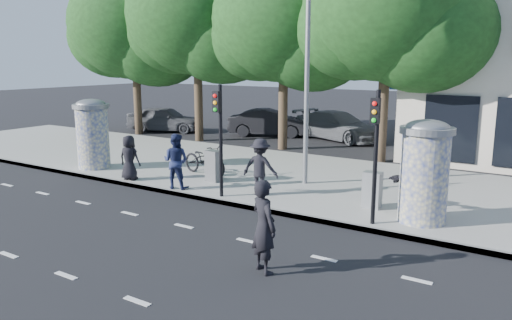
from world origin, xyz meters
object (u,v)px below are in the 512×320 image
Objects in this scene: traffic_pole_near at (219,129)px; cabinet_right at (372,190)px; man_road at (264,227)px; ped_a at (129,158)px; car_mid at (270,123)px; traffic_pole_far at (375,144)px; car_left at (165,119)px; ad_column_left at (92,132)px; cabinet_left at (214,166)px; bicycle at (205,160)px; ped_d at (260,167)px; ped_f at (414,186)px; ped_c at (176,161)px; car_right at (338,126)px; ad_column_right at (424,169)px; street_lamp at (307,43)px.

cabinet_right is (4.30, 1.37, -1.56)m from traffic_pole_near.
man_road is 5.07m from cabinet_right.
ped_a is 12.24m from car_mid.
car_left is (-16.59, 10.28, -1.47)m from traffic_pole_far.
car_left is at bearing 150.42° from cabinet_right.
ad_column_left reaches higher than man_road.
ped_a reaches higher than cabinet_left.
traffic_pole_near is at bearing -40.71° from cabinet_left.
ped_d is at bearing -101.37° from bicycle.
man_road reaches higher than ped_f.
traffic_pole_far is 16.10m from car_mid.
ped_f is 0.37× the size of car_mid.
cabinet_left is at bearing 178.48° from cabinet_right.
ped_d reaches higher than car_left.
ped_a is 1.51× the size of cabinet_right.
traffic_pole_near is 1.00× the size of traffic_pole_far.
ped_c is 0.34× the size of car_right.
cabinet_right is 18.38m from car_left.
ad_column_right is at bearing -17.73° from cabinet_right.
car_left is at bearing 151.95° from ad_column_right.
car_left is (-11.79, 10.28, -1.47)m from traffic_pole_near.
cabinet_left is 11.53m from car_mid.
bicycle is (4.35, 1.37, -0.83)m from ad_column_left.
car_mid is 3.88m from car_right.
ad_column_left is 1.70× the size of ped_a.
cabinet_left is at bearing 175.59° from ad_column_right.
man_road is at bearing 133.17° from ped_c.
traffic_pole_far is 2.14m from cabinet_right.
car_left is at bearing 118.45° from ad_column_left.
car_left reaches higher than bicycle.
ad_column_right is at bearing 150.63° from ped_f.
man_road is 0.92× the size of bicycle.
ad_column_left is 2.48× the size of cabinet_left.
street_lamp reaches higher than traffic_pole_near.
man_road reaches higher than car_left.
traffic_pole_far reaches higher than ped_f.
traffic_pole_near is 1.93× the size of ped_d.
man_road is at bearing -43.71° from traffic_pole_near.
ped_d is at bearing 167.73° from traffic_pole_far.
traffic_pole_near is 1.61× the size of bicycle.
cabinet_left is (-2.77, -1.38, -4.11)m from street_lamp.
ad_column_left reaches higher than car_left.
ped_d is at bearing -149.08° from car_left.
ped_c is at bearing -5.92° from man_road.
bicycle is at bearing 163.60° from traffic_pole_far.
traffic_pole_far is at bearing -96.50° from bicycle.
traffic_pole_far is at bearing -7.27° from cabinet_left.
ped_a is at bearing -165.01° from car_left.
ped_a is at bearing -145.42° from cabinet_left.
ad_column_right is 1.80m from cabinet_right.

